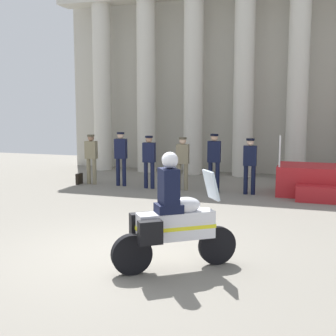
% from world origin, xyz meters
% --- Properties ---
extents(ground_plane, '(28.00, 28.00, 0.00)m').
position_xyz_m(ground_plane, '(0.00, 0.00, 0.00)').
color(ground_plane, gray).
extents(colonnade_backdrop, '(14.82, 1.59, 7.54)m').
position_xyz_m(colonnade_backdrop, '(0.58, 10.23, 3.91)').
color(colonnade_backdrop, beige).
rests_on(colonnade_backdrop, ground_plane).
extents(reviewing_stand, '(2.57, 2.03, 1.77)m').
position_xyz_m(reviewing_stand, '(3.44, 6.66, 0.42)').
color(reviewing_stand, '#B21E23').
rests_on(reviewing_stand, ground_plane).
extents(officer_in_row_0, '(0.39, 0.25, 1.66)m').
position_xyz_m(officer_in_row_0, '(-3.90, 6.36, 0.98)').
color(officer_in_row_0, '#847A5B').
rests_on(officer_in_row_0, ground_plane).
extents(officer_in_row_1, '(0.39, 0.25, 1.75)m').
position_xyz_m(officer_in_row_1, '(-2.83, 6.37, 1.04)').
color(officer_in_row_1, '#141938').
rests_on(officer_in_row_1, ground_plane).
extents(officer_in_row_2, '(0.39, 0.25, 1.67)m').
position_xyz_m(officer_in_row_2, '(-1.79, 6.22, 0.98)').
color(officer_in_row_2, '#141938').
rests_on(officer_in_row_2, ground_plane).
extents(officer_in_row_3, '(0.39, 0.25, 1.64)m').
position_xyz_m(officer_in_row_3, '(-0.70, 6.29, 0.97)').
color(officer_in_row_3, '#7A7056').
rests_on(officer_in_row_3, ground_plane).
extents(officer_in_row_4, '(0.39, 0.25, 1.77)m').
position_xyz_m(officer_in_row_4, '(0.30, 6.21, 1.05)').
color(officer_in_row_4, black).
rests_on(officer_in_row_4, ground_plane).
extents(officer_in_row_5, '(0.39, 0.25, 1.66)m').
position_xyz_m(officer_in_row_5, '(1.37, 6.24, 0.98)').
color(officer_in_row_5, black).
rests_on(officer_in_row_5, ground_plane).
extents(motorcycle_with_rider, '(1.74, 1.35, 1.90)m').
position_xyz_m(motorcycle_with_rider, '(1.12, -0.45, 0.79)').
color(motorcycle_with_rider, black).
rests_on(motorcycle_with_rider, ground_plane).
extents(briefcase_on_ground, '(0.10, 0.32, 0.36)m').
position_xyz_m(briefcase_on_ground, '(-4.29, 6.22, 0.18)').
color(briefcase_on_ground, black).
rests_on(briefcase_on_ground, ground_plane).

